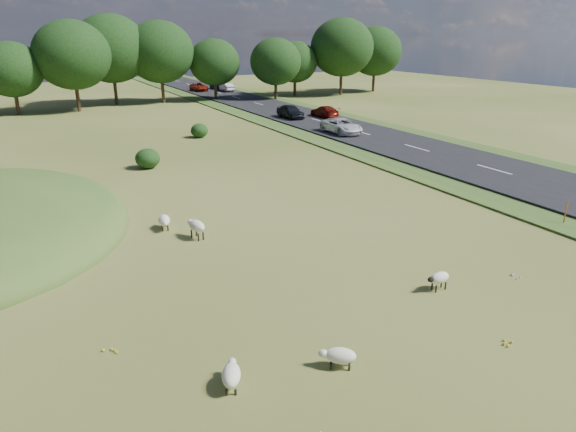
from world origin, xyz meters
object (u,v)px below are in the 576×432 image
object	(u,v)px
car_3	(199,87)
marker_post	(565,213)
car_4	(324,111)
car_5	(290,111)
car_0	(218,85)
car_6	(227,87)
sheep_0	(339,356)
sheep_2	(196,226)
car_1	(341,126)
sheep_4	(164,221)
sheep_3	(439,278)
sheep_1	(231,374)

from	to	relation	value
car_3	marker_post	bearing A→B (deg)	-92.57
car_4	car_5	size ratio (longest dim) A/B	0.98
car_0	car_6	xyz separation A→B (m)	(0.00, -4.08, -0.02)
sheep_0	sheep_2	distance (m)	11.41
sheep_0	car_1	bearing A→B (deg)	-89.18
marker_post	car_4	xyz separation A→B (m)	(6.88, 34.86, 0.26)
marker_post	car_3	bearing A→B (deg)	87.43
car_3	car_5	world-z (taller)	car_5
sheep_4	car_3	bearing A→B (deg)	170.91
marker_post	car_3	distance (m)	68.78
sheep_3	car_5	world-z (taller)	car_5
marker_post	car_0	xyz separation A→B (m)	(6.88, 70.05, 0.32)
sheep_0	car_1	size ratio (longest dim) A/B	0.22
sheep_0	sheep_1	distance (m)	3.11
sheep_2	car_0	xyz separation A→B (m)	(23.84, 63.45, 0.29)
car_3	sheep_1	bearing A→B (deg)	-107.14
car_0	car_1	world-z (taller)	car_1
sheep_0	sheep_4	bearing A→B (deg)	-49.41
sheep_0	sheep_3	distance (m)	6.28
sheep_0	sheep_3	xyz separation A→B (m)	(5.84, 2.32, 0.11)
sheep_4	car_4	xyz separation A→B (m)	(24.87, 26.38, 0.42)
sheep_3	car_1	distance (m)	31.05
marker_post	car_5	world-z (taller)	car_5
sheep_0	car_4	size ratio (longest dim) A/B	0.26
car_1	car_5	bearing A→B (deg)	90.00
marker_post	car_0	world-z (taller)	car_0
car_4	car_6	xyz separation A→B (m)	(0.00, 31.10, 0.03)
sheep_3	car_1	world-z (taller)	car_1
car_1	car_3	distance (m)	43.27
sheep_1	car_0	distance (m)	78.79
car_4	car_5	distance (m)	3.93
sheep_1	marker_post	bearing A→B (deg)	-53.42
car_3	sheep_2	bearing A→B (deg)	-107.88
sheep_3	car_5	size ratio (longest dim) A/B	0.24
sheep_3	car_4	world-z (taller)	car_4
sheep_0	car_3	world-z (taller)	car_3
car_6	sheep_4	bearing A→B (deg)	66.60
sheep_1	car_3	xyz separation A→B (m)	(22.50, 72.94, 0.47)
sheep_1	sheep_4	world-z (taller)	sheep_4
sheep_3	car_0	size ratio (longest dim) A/B	0.22
sheep_0	car_6	size ratio (longest dim) A/B	0.28
sheep_4	car_5	world-z (taller)	car_5
sheep_4	car_1	size ratio (longest dim) A/B	0.26
car_1	car_4	size ratio (longest dim) A/B	1.15
sheep_2	car_6	size ratio (longest dim) A/B	0.33
sheep_2	car_5	world-z (taller)	car_5
sheep_0	marker_post	bearing A→B (deg)	-130.11
sheep_4	car_1	distance (m)	27.06
car_4	sheep_3	bearing A→B (deg)	65.02
sheep_1	car_3	size ratio (longest dim) A/B	0.26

